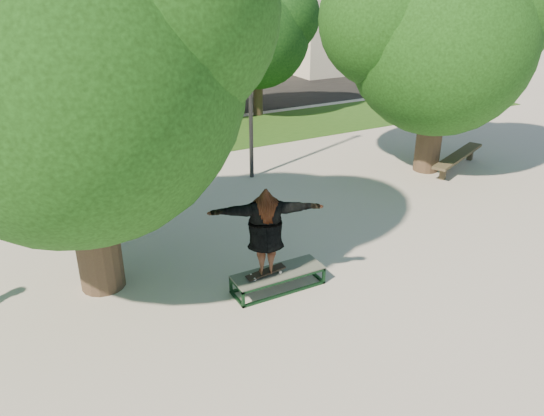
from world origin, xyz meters
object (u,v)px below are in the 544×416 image
bench (458,157)px  car_grey (124,94)px  car_silver_b (200,84)px  tree_right (438,31)px  lamppost (250,70)px  tree_left (62,53)px  grind_box (278,280)px  car_dark (4,104)px  car_silver_a (48,106)px

bench → car_grey: size_ratio=0.58×
car_silver_b → car_grey: bearing=-172.7°
tree_right → lamppost: bearing=158.7°
tree_left → car_grey: size_ratio=1.38×
tree_right → grind_box: size_ratio=3.62×
bench → lamppost: bearing=134.7°
tree_left → car_dark: (-0.71, 14.27, -3.70)m
lamppost → car_silver_b: (2.51, 10.74, -2.48)m
bench → car_silver_b: bearing=81.3°
tree_right → lamppost: 5.36m
tree_left → car_silver_b: tree_left is taller
lamppost → bench: bearing=-22.0°
tree_left → lamppost: bearing=36.4°
grind_box → car_silver_a: (-2.27, 14.68, 0.57)m
tree_right → grind_box: tree_right is taller
car_silver_b → tree_right: bearing=-81.6°
tree_left → tree_right: size_ratio=1.09×
grind_box → car_dark: (-3.77, 16.06, 0.53)m
car_silver_b → car_dark: bearing=-179.9°
bench → car_dark: car_dark is taller
car_dark → grind_box: bearing=-80.2°
tree_left → tree_right: tree_left is taller
tree_left → car_dark: bearing=92.8°
lamppost → grind_box: 6.80m
lamppost → grind_box: size_ratio=3.39×
grind_box → car_dark: size_ratio=0.41×
tree_left → bench: bearing=7.7°
car_grey → car_silver_b: car_grey is taller
tree_left → car_grey: bearing=73.9°
grind_box → car_silver_a: 14.87m
tree_right → tree_left: bearing=-169.0°
bench → car_silver_b: 13.57m
car_dark → tree_left: bearing=-90.5°
car_silver_b → tree_left: bearing=-120.5°
bench → tree_right: bearing=131.1°
car_silver_a → car_silver_b: size_ratio=0.96×
tree_left → car_silver_a: bearing=86.5°
tree_right → car_silver_a: size_ratio=1.46×
car_grey → lamppost: bearing=-80.0°
tree_right → car_grey: (-6.17, 12.01, -3.38)m
car_dark → car_grey: (4.75, -0.27, -0.01)m
tree_right → car_silver_a: tree_right is taller
tree_left → grind_box: 5.52m
car_silver_a → car_grey: car_silver_a is taller
lamppost → car_silver_a: size_ratio=1.37×
tree_left → car_silver_a: (0.79, 12.89, -3.67)m
grind_box → bench: (8.15, 3.30, 0.20)m
tree_right → grind_box: bearing=-152.1°
bench → car_grey: (-7.17, 12.49, 0.32)m
tree_right → car_dark: bearing=131.6°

